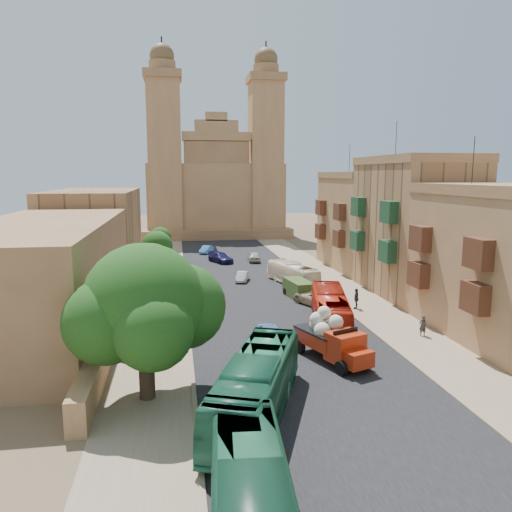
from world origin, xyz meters
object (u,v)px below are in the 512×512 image
object	(u,v)px
car_blue_b	(206,250)
car_cream	(317,298)
street_tree_d	(160,238)
car_white_b	(254,257)
street_tree_b	(153,273)
ficus_tree	(146,308)
red_truck	(332,338)
street_tree_c	(157,247)
olive_pickup	(299,289)
car_blue_a	(272,336)
pedestrian_c	(356,299)
car_white_a	(242,277)
car_dkblue	(221,257)
bus_green_south	(251,506)
bus_cream_east	(293,274)
church	(214,187)
bus_green_north	(256,386)
bus_red_east	(330,310)
pedestrian_a	(423,326)
street_tree_a	(145,302)

from	to	relation	value
car_blue_b	car_cream	bearing A→B (deg)	-51.81
street_tree_d	car_white_b	world-z (taller)	street_tree_d
car_cream	street_tree_b	bearing A→B (deg)	-34.10
ficus_tree	red_truck	xyz separation A→B (m)	(11.47, 3.67, -3.50)
street_tree_c	olive_pickup	xyz separation A→B (m)	(14.00, -11.56, -2.89)
ficus_tree	red_truck	world-z (taller)	ficus_tree
car_blue_a	pedestrian_c	xyz separation A→B (m)	(9.34, 8.25, 0.25)
street_tree_c	street_tree_b	bearing A→B (deg)	-90.00
ficus_tree	car_white_a	world-z (taller)	ficus_tree
car_dkblue	street_tree_d	bearing A→B (deg)	138.41
bus_green_south	car_cream	xyz separation A→B (m)	(10.58, 29.10, -0.78)
bus_cream_east	church	bearing A→B (deg)	-100.16
bus_green_north	pedestrian_c	distance (m)	22.17
car_white_b	ficus_tree	bearing A→B (deg)	78.38
car_white_a	car_cream	size ratio (longest dim) A/B	0.64
bus_red_east	bus_cream_east	size ratio (longest dim) A/B	1.23
street_tree_b	car_white_b	distance (m)	25.15
car_blue_a	pedestrian_a	distance (m)	11.55
ficus_tree	car_blue_b	distance (m)	50.38
street_tree_c	car_dkblue	xyz separation A→B (m)	(8.17, 9.41, -3.04)
street_tree_a	car_white_b	distance (m)	35.97
street_tree_c	bus_green_south	xyz separation A→B (m)	(4.42, -43.79, -2.23)
street_tree_a	car_white_a	distance (m)	23.04
bus_red_east	car_blue_a	xyz separation A→B (m)	(-5.22, -3.01, -0.80)
car_white_a	car_blue_b	world-z (taller)	car_blue_b
bus_cream_east	car_white_a	xyz separation A→B (m)	(-5.23, 2.64, -0.66)
church	car_white_b	world-z (taller)	church
street_tree_c	car_cream	world-z (taller)	street_tree_c
bus_red_east	car_white_b	size ratio (longest dim) A/B	2.66
car_white_a	pedestrian_c	world-z (taller)	pedestrian_c
church	pedestrian_a	size ratio (longest dim) A/B	22.97
pedestrian_c	ficus_tree	bearing A→B (deg)	-24.34
street_tree_c	bus_red_east	distance (m)	25.91
pedestrian_a	bus_red_east	bearing A→B (deg)	-25.81
bus_green_north	car_cream	distance (m)	22.24
bus_red_east	car_cream	bearing A→B (deg)	-84.76
bus_green_north	pedestrian_a	world-z (taller)	bus_green_north
bus_red_east	car_dkblue	size ratio (longest dim) A/B	2.25
car_cream	pedestrian_a	xyz separation A→B (m)	(5.33, -9.85, 0.07)
street_tree_a	bus_cream_east	distance (m)	23.49
ficus_tree	car_dkblue	distance (m)	42.32
street_tree_a	bus_green_north	distance (m)	12.65
bus_green_north	car_dkblue	world-z (taller)	bus_green_north
bus_green_south	pedestrian_a	xyz separation A→B (m)	(15.90, 19.26, -0.71)
car_white_a	street_tree_c	bearing A→B (deg)	176.89
ficus_tree	bus_cream_east	world-z (taller)	ficus_tree
bus_green_north	car_cream	size ratio (longest dim) A/B	2.20
street_tree_b	car_blue_a	bearing A→B (deg)	-55.34
ficus_tree	bus_green_south	distance (m)	12.89
red_truck	car_cream	xyz separation A→B (m)	(2.95, 13.64, -0.80)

